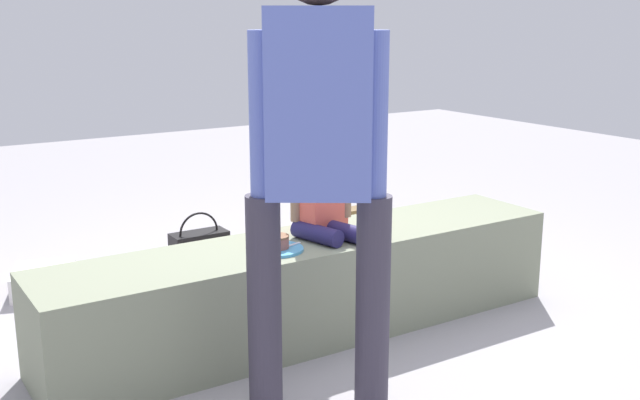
{
  "coord_description": "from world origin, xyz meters",
  "views": [
    {
      "loc": [
        -1.66,
        -2.67,
        1.38
      ],
      "look_at": [
        -0.14,
        -0.29,
        0.69
      ],
      "focal_mm": 42.59,
      "sensor_mm": 36.0,
      "label": 1
    }
  ],
  "objects": [
    {
      "name": "cake_plate",
      "position": [
        -0.21,
        -0.07,
        0.46
      ],
      "size": [
        0.22,
        0.22,
        0.06
      ],
      "color": "#4CA5D8",
      "rests_on": "concrete_ledge"
    },
    {
      "name": "handbag_black_leather",
      "position": [
        -0.03,
        1.16,
        0.1
      ],
      "size": [
        0.32,
        0.15,
        0.3
      ],
      "color": "black",
      "rests_on": "ground_plane"
    },
    {
      "name": "gift_bag",
      "position": [
        -0.62,
        0.4,
        0.13
      ],
      "size": [
        0.23,
        0.09,
        0.3
      ],
      "color": "#B259BF",
      "rests_on": "ground_plane"
    },
    {
      "name": "child_seated",
      "position": [
        0.07,
        0.02,
        0.65
      ],
      "size": [
        0.28,
        0.34,
        0.48
      ],
      "color": "#221E4E",
      "rests_on": "concrete_ledge"
    },
    {
      "name": "water_bottle_near_gift",
      "position": [
        0.93,
        0.51,
        0.1
      ],
      "size": [
        0.07,
        0.07,
        0.22
      ],
      "color": "silver",
      "rests_on": "ground_plane"
    },
    {
      "name": "concrete_ledge",
      "position": [
        0.0,
        0.0,
        0.22
      ],
      "size": [
        2.39,
        0.47,
        0.44
      ],
      "primitive_type": "cube",
      "color": "gray",
      "rests_on": "ground_plane"
    },
    {
      "name": "ground_plane",
      "position": [
        0.0,
        0.0,
        0.0
      ],
      "size": [
        12.0,
        12.0,
        0.0
      ],
      "primitive_type": "plane",
      "color": "#99959A"
    },
    {
      "name": "handbag_brown_canvas",
      "position": [
        0.88,
        0.93,
        0.13
      ],
      "size": [
        0.27,
        0.11,
        0.35
      ],
      "color": "brown",
      "rests_on": "ground_plane"
    },
    {
      "name": "railing_post",
      "position": [
        1.23,
        1.28,
        0.34
      ],
      "size": [
        0.36,
        0.36,
        0.95
      ],
      "color": "black",
      "rests_on": "ground_plane"
    },
    {
      "name": "cake_box_white",
      "position": [
        -0.89,
        1.17,
        0.06
      ],
      "size": [
        0.38,
        0.41,
        0.12
      ],
      "primitive_type": "cube",
      "rotation": [
        0.0,
        0.0,
        -0.33
      ],
      "color": "white",
      "rests_on": "ground_plane"
    },
    {
      "name": "adult_standing",
      "position": [
        -0.35,
        -0.61,
        1.0
      ],
      "size": [
        0.43,
        0.36,
        1.66
      ],
      "color": "#363240",
      "rests_on": "ground_plane"
    }
  ]
}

